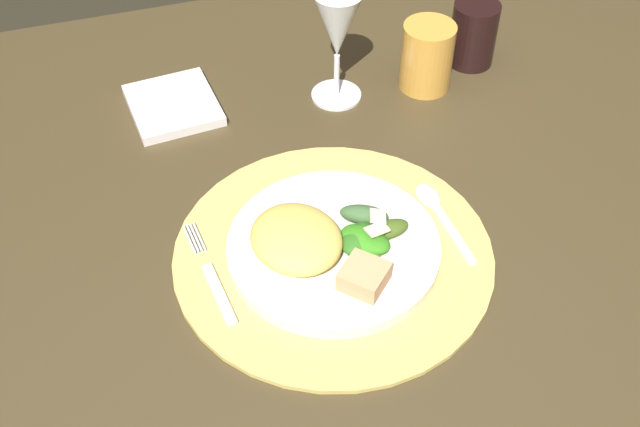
% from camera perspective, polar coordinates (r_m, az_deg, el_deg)
% --- Properties ---
extents(dining_table, '(1.45, 1.03, 0.74)m').
position_cam_1_polar(dining_table, '(1.08, 1.79, -4.88)').
color(dining_table, '#3F331D').
rests_on(dining_table, ground).
extents(placemat, '(0.37, 0.37, 0.01)m').
position_cam_1_polar(placemat, '(0.90, 0.96, -2.92)').
color(placemat, tan).
rests_on(placemat, dining_table).
extents(dinner_plate, '(0.24, 0.24, 0.02)m').
position_cam_1_polar(dinner_plate, '(0.89, 0.97, -2.47)').
color(dinner_plate, silver).
rests_on(dinner_plate, placemat).
extents(pasta_serving, '(0.13, 0.13, 0.04)m').
position_cam_1_polar(pasta_serving, '(0.87, -1.72, -1.83)').
color(pasta_serving, '#DEC357').
rests_on(pasta_serving, dinner_plate).
extents(salad_greens, '(0.09, 0.10, 0.03)m').
position_cam_1_polar(salad_greens, '(0.89, 3.33, -1.50)').
color(salad_greens, '#3A5B32').
rests_on(salad_greens, dinner_plate).
extents(bread_piece, '(0.06, 0.06, 0.02)m').
position_cam_1_polar(bread_piece, '(0.84, 3.20, -4.54)').
color(bread_piece, tan).
rests_on(bread_piece, dinner_plate).
extents(fork, '(0.03, 0.16, 0.00)m').
position_cam_1_polar(fork, '(0.88, -7.83, -4.57)').
color(fork, silver).
rests_on(fork, placemat).
extents(spoon, '(0.03, 0.14, 0.01)m').
position_cam_1_polar(spoon, '(0.95, 8.39, 0.36)').
color(spoon, silver).
rests_on(spoon, placemat).
extents(napkin, '(0.12, 0.14, 0.01)m').
position_cam_1_polar(napkin, '(1.12, -10.53, 7.68)').
color(napkin, silver).
rests_on(napkin, dining_table).
extents(wine_glass, '(0.07, 0.07, 0.16)m').
position_cam_1_polar(wine_glass, '(1.06, 1.27, 13.11)').
color(wine_glass, silver).
rests_on(wine_glass, dining_table).
extents(amber_tumbler, '(0.07, 0.07, 0.10)m').
position_cam_1_polar(amber_tumbler, '(1.13, 7.72, 11.15)').
color(amber_tumbler, gold).
rests_on(amber_tumbler, dining_table).
extents(dark_tumbler, '(0.07, 0.07, 0.09)m').
position_cam_1_polar(dark_tumbler, '(1.19, 11.00, 12.60)').
color(dark_tumbler, black).
rests_on(dark_tumbler, dining_table).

